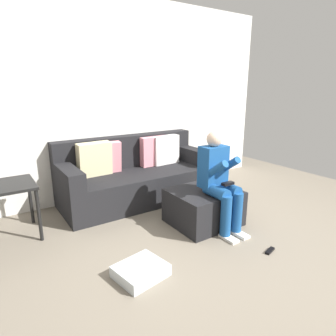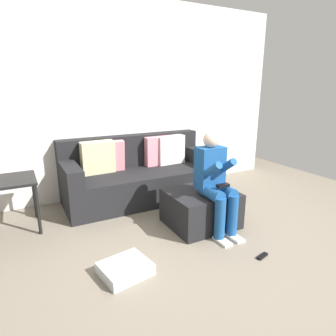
{
  "view_description": "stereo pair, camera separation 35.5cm",
  "coord_description": "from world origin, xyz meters",
  "views": [
    {
      "loc": [
        -2.0,
        -1.53,
        1.58
      ],
      "look_at": [
        -0.03,
        1.43,
        0.58
      ],
      "focal_mm": 31.25,
      "sensor_mm": 36.0,
      "label": 1
    },
    {
      "loc": [
        -1.69,
        -1.71,
        1.58
      ],
      "look_at": [
        -0.03,
        1.43,
        0.58
      ],
      "focal_mm": 31.25,
      "sensor_mm": 36.0,
      "label": 2
    }
  ],
  "objects": [
    {
      "name": "ottoman",
      "position": [
        0.13,
        0.9,
        0.2
      ],
      "size": [
        0.75,
        0.67,
        0.41
      ],
      "primitive_type": "cube",
      "color": "black",
      "rests_on": "ground_plane"
    },
    {
      "name": "wall_back",
      "position": [
        0.0,
        2.45,
        1.39
      ],
      "size": [
        4.83,
        0.1,
        2.78
      ],
      "primitive_type": "cube",
      "color": "silver",
      "rests_on": "ground_plane"
    },
    {
      "name": "side_table",
      "position": [
        -1.84,
        1.78,
        0.52
      ],
      "size": [
        0.61,
        0.56,
        0.6
      ],
      "color": "black",
      "rests_on": "ground_plane"
    },
    {
      "name": "remote_near_ottoman",
      "position": [
        0.26,
        0.04,
        0.01
      ],
      "size": [
        0.15,
        0.08,
        0.02
      ],
      "primitive_type": "cube",
      "rotation": [
        0.0,
        0.0,
        0.26
      ],
      "color": "black",
      "rests_on": "ground_plane"
    },
    {
      "name": "storage_bin",
      "position": [
        -0.99,
        0.41,
        0.05
      ],
      "size": [
        0.46,
        0.41,
        0.1
      ],
      "primitive_type": "cube",
      "rotation": [
        0.0,
        0.0,
        0.17
      ],
      "color": "silver",
      "rests_on": "ground_plane"
    },
    {
      "name": "person_seated",
      "position": [
        0.17,
        0.71,
        0.59
      ],
      "size": [
        0.3,
        0.59,
        1.11
      ],
      "color": "#194C8C",
      "rests_on": "ground_plane"
    },
    {
      "name": "couch_sectional",
      "position": [
        -0.18,
        2.03,
        0.35
      ],
      "size": [
        2.12,
        0.87,
        0.89
      ],
      "color": "black",
      "rests_on": "ground_plane"
    },
    {
      "name": "ground_plane",
      "position": [
        0.0,
        0.0,
        0.0
      ],
      "size": [
        6.27,
        6.27,
        0.0
      ],
      "primitive_type": "plane",
      "color": "slate"
    }
  ]
}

